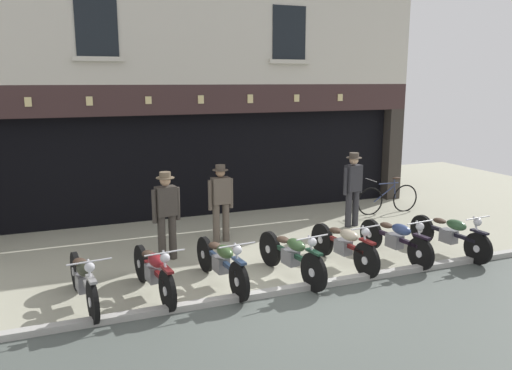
% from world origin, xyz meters
% --- Properties ---
extents(ground, '(23.88, 22.00, 0.18)m').
position_xyz_m(ground, '(0.00, -0.98, -0.04)').
color(ground, '#A2A08A').
extents(shop_facade, '(12.18, 4.42, 6.00)m').
position_xyz_m(shop_facade, '(-0.00, 7.03, 1.66)').
color(shop_facade, black).
rests_on(shop_facade, ground).
extents(motorcycle_far_left, '(0.62, 1.99, 0.91)m').
position_xyz_m(motorcycle_far_left, '(-3.10, 0.79, 0.42)').
color(motorcycle_far_left, black).
rests_on(motorcycle_far_left, ground).
extents(motorcycle_left, '(0.62, 1.97, 0.92)m').
position_xyz_m(motorcycle_left, '(-2.03, 0.78, 0.42)').
color(motorcycle_left, black).
rests_on(motorcycle_left, ground).
extents(motorcycle_center_left, '(0.62, 2.07, 0.92)m').
position_xyz_m(motorcycle_center_left, '(-0.90, 0.77, 0.42)').
color(motorcycle_center_left, black).
rests_on(motorcycle_center_left, ground).
extents(motorcycle_center, '(0.62, 2.01, 0.92)m').
position_xyz_m(motorcycle_center, '(0.33, 0.63, 0.43)').
color(motorcycle_center, black).
rests_on(motorcycle_center, ground).
extents(motorcycle_center_right, '(0.62, 1.97, 0.92)m').
position_xyz_m(motorcycle_center_right, '(1.48, 0.79, 0.43)').
color(motorcycle_center_right, black).
rests_on(motorcycle_center_right, ground).
extents(motorcycle_right, '(0.62, 1.98, 0.90)m').
position_xyz_m(motorcycle_right, '(2.62, 0.78, 0.41)').
color(motorcycle_right, black).
rests_on(motorcycle_right, ground).
extents(motorcycle_far_right, '(0.62, 2.03, 0.90)m').
position_xyz_m(motorcycle_far_right, '(3.82, 0.64, 0.41)').
color(motorcycle_far_right, black).
rests_on(motorcycle_far_right, ground).
extents(salesman_left, '(0.55, 0.34, 1.72)m').
position_xyz_m(salesman_left, '(-1.48, 2.36, 0.96)').
color(salesman_left, '#38332D').
rests_on(salesman_left, ground).
extents(shopkeeper_center, '(0.56, 0.33, 1.67)m').
position_xyz_m(shopkeeper_center, '(-0.17, 3.05, 0.92)').
color(shopkeeper_center, brown).
rests_on(shopkeeper_center, ground).
extents(salesman_right, '(0.55, 0.36, 1.76)m').
position_xyz_m(salesman_right, '(3.07, 3.04, 0.98)').
color(salesman_right, '#2D2D33').
rests_on(salesman_right, ground).
extents(advert_board_near, '(0.81, 0.03, 0.96)m').
position_xyz_m(advert_board_near, '(1.62, 5.40, 1.65)').
color(advert_board_near, silver).
extents(leaning_bicycle, '(1.79, 0.50, 0.96)m').
position_xyz_m(leaning_bicycle, '(4.62, 3.76, 0.39)').
color(leaning_bicycle, black).
rests_on(leaning_bicycle, ground).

